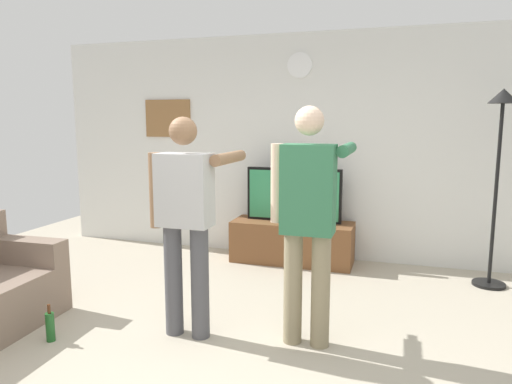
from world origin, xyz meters
TOP-DOWN VIEW (x-y plane):
  - ground_plane at (0.00, 0.00)m, footprint 8.40×8.40m
  - back_wall at (0.00, 2.95)m, footprint 6.40×0.10m
  - tv_stand at (0.02, 2.60)m, footprint 1.42×0.54m
  - television at (0.02, 2.65)m, footprint 1.13×0.07m
  - wall_clock at (0.02, 2.89)m, footprint 0.30×0.03m
  - framed_picture at (-1.74, 2.90)m, footprint 0.64×0.04m
  - floor_lamp at (2.13, 2.41)m, footprint 0.32×0.32m
  - person_standing_nearer_lamp at (-0.33, 0.49)m, footprint 0.59×0.78m
  - person_standing_nearer_couch at (0.59, 0.63)m, footprint 0.56×0.78m
  - beverage_bottle at (-1.29, 0.07)m, footprint 0.07×0.07m

SIDE VIEW (x-z plane):
  - ground_plane at x=0.00m, z-range 0.00..0.00m
  - beverage_bottle at x=-1.29m, z-range -0.03..0.26m
  - tv_stand at x=0.02m, z-range 0.00..0.49m
  - television at x=0.02m, z-range 0.49..1.12m
  - person_standing_nearer_lamp at x=-0.33m, z-range 0.11..1.82m
  - person_standing_nearer_couch at x=0.59m, z-range 0.11..1.89m
  - back_wall at x=0.00m, z-range 0.00..2.70m
  - floor_lamp at x=2.13m, z-range 0.42..2.40m
  - framed_picture at x=-1.74m, z-range 1.46..1.94m
  - wall_clock at x=0.02m, z-range 2.17..2.47m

